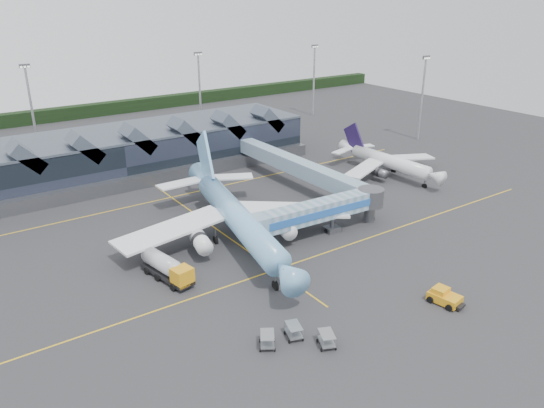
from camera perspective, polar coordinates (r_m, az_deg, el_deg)
ground at (r=84.60m, az=-2.81°, el=-4.94°), size 260.00×260.00×0.00m
taxi_stripes at (r=92.42m, az=-6.11°, el=-2.60°), size 120.00×60.00×0.01m
tree_line_far at (r=182.31m, az=-21.79°, el=8.98°), size 260.00×4.00×4.00m
terminal at (r=121.48m, az=-16.96°, el=5.07°), size 90.00×22.25×12.52m
light_masts at (r=143.07m, az=-9.31°, el=11.34°), size 132.40×42.56×22.45m
main_airliner at (r=86.44m, az=-4.01°, el=-1.16°), size 39.33×45.93×14.86m
regional_jet at (r=120.70m, az=12.22°, el=4.59°), size 26.79×29.13×10.02m
jet_bridge at (r=88.78m, az=6.00°, el=-0.57°), size 26.69×5.14×6.27m
fuel_truck at (r=77.18m, az=-11.39°, el=-6.56°), size 4.38×10.55×3.51m
pushback_tug at (r=74.20m, az=18.05°, el=-9.47°), size 3.49×4.88×2.02m
baggage_carts at (r=63.51m, az=2.60°, el=-14.03°), size 8.33×6.72×1.74m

